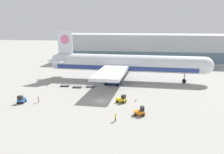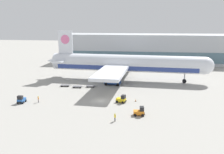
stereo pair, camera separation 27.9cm
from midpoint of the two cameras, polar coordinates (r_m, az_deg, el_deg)
ground_plane at (r=65.22m, az=-2.32°, el=-5.44°), size 400.00×400.00×0.00m
terminal_building at (r=126.69m, az=9.60°, el=6.44°), size 90.00×18.20×14.00m
airplane_main at (r=86.43m, az=2.81°, el=3.03°), size 58.10×48.38×17.00m
scissor_lift_loader at (r=80.98m, az=0.27°, el=-0.35°), size 5.36×3.63×5.35m
baggage_tug_foreground at (r=55.44m, az=6.47°, el=-7.86°), size 2.57×1.83×2.00m
baggage_tug_mid at (r=67.26m, az=-19.93°, el=-4.86°), size 1.67×2.48×2.00m
baggage_tug_far at (r=63.60m, az=2.34°, el=-5.08°), size 2.75×2.24×2.00m
baggage_dolly_lead at (r=80.54m, az=-10.55°, el=-1.85°), size 3.76×1.77×0.48m
baggage_dolly_second at (r=78.43m, az=-7.81°, el=-2.14°), size 3.76×1.77×0.48m
baggage_dolly_third at (r=78.54m, az=-4.76°, el=-2.04°), size 3.76×1.77×0.48m
ground_crew_near at (r=52.00m, az=0.84°, el=-9.03°), size 0.36×0.51×1.73m
ground_crew_far at (r=66.25m, az=-16.39°, el=-4.78°), size 0.35×0.53×1.68m
traffic_cone_near at (r=64.89m, az=5.55°, el=-5.33°), size 0.40×0.40×0.56m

